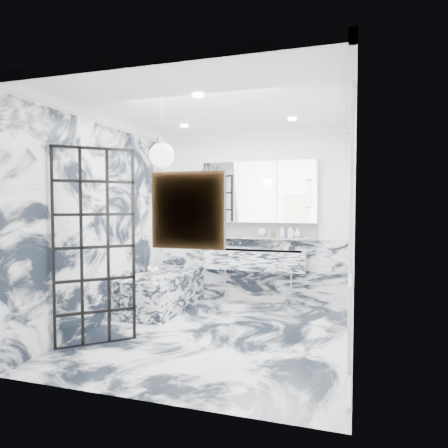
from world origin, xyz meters
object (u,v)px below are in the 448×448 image
(crittall_door, at_px, (95,247))
(trough_sink, at_px, (256,260))
(mirror_cabinet, at_px, (258,192))
(bathtub, at_px, (162,291))

(crittall_door, distance_m, trough_sink, 2.71)
(mirror_cabinet, bearing_deg, crittall_door, -118.76)
(bathtub, bearing_deg, crittall_door, -91.29)
(trough_sink, xyz_separation_m, bathtub, (-1.33, -0.66, -0.45))
(trough_sink, height_order, bathtub, trough_sink)
(mirror_cabinet, height_order, bathtub, mirror_cabinet)
(mirror_cabinet, bearing_deg, bathtub, -147.94)
(trough_sink, bearing_deg, bathtub, -153.52)
(trough_sink, relative_size, mirror_cabinet, 0.84)
(trough_sink, distance_m, mirror_cabinet, 1.10)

